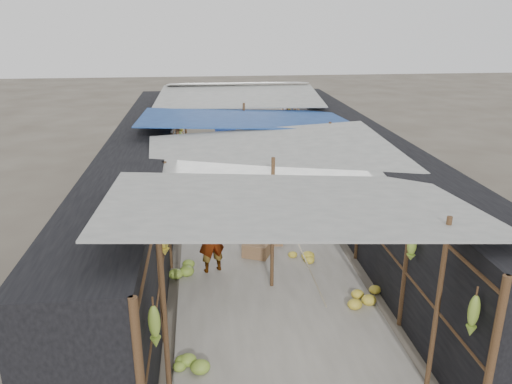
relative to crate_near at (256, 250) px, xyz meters
name	(u,v)px	position (x,y,z in m)	size (l,w,h in m)	color
aisle_slab	(253,218)	(0.15, 2.18, -0.15)	(3.60, 16.00, 0.02)	#9E998E
stall_left	(145,180)	(-2.55, 2.18, 0.99)	(1.40, 15.00, 2.30)	black
stall_right	(356,173)	(2.85, 2.18, 0.99)	(1.40, 15.00, 2.30)	black
crate_near	(256,250)	(0.00, 0.00, 0.00)	(0.54, 0.43, 0.32)	#946D4B
crate_mid	(271,237)	(0.42, 0.61, -0.01)	(0.51, 0.41, 0.31)	#946D4B
crate_back	(247,199)	(0.10, 3.26, -0.02)	(0.46, 0.37, 0.29)	#946D4B
black_basin	(321,218)	(1.85, 1.78, -0.08)	(0.57, 0.57, 0.17)	black
vendor_elderly	(211,238)	(-0.99, -0.58, 0.59)	(0.55, 0.36, 1.50)	silver
shopper_blue	(253,180)	(0.22, 2.88, 0.66)	(0.80, 0.62, 1.64)	navy
vendor_seated	(303,192)	(1.62, 2.92, 0.24)	(0.53, 0.30, 0.81)	#524B47
market_canopy	(252,125)	(0.18, 2.51, 2.24)	(5.62, 15.20, 2.77)	brown
hanging_bananas	(246,151)	(0.03, 2.68, 1.53)	(3.95, 14.48, 0.79)	olive
floor_bananas	(269,222)	(0.48, 1.54, -0.01)	(3.99, 9.89, 0.36)	olive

